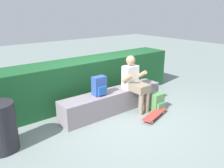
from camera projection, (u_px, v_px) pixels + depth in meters
The scene contains 8 objects.
ground_plane at pixel (123, 116), 4.92m from camera, with size 24.00×24.00×0.00m, color gray.
bench_main at pixel (113, 101), 5.12m from camera, with size 2.52×0.47×0.47m.
person_skater at pixel (135, 81), 5.08m from camera, with size 0.49×0.62×1.22m.
skateboard_near_person at pixel (155, 114), 4.83m from camera, with size 0.82×0.41×0.09m.
backpack_on_bench at pixel (99, 86), 4.76m from camera, with size 0.28×0.23×0.40m.
backpack_on_ground at pixel (157, 102), 5.14m from camera, with size 0.28×0.23×0.40m.
hedge_row at pixel (84, 81), 5.61m from camera, with size 5.09×0.80×1.04m.
trash_bin at pixel (0, 127), 3.63m from camera, with size 0.51×0.51×0.82m.
Camera 1 is at (-2.95, -3.34, 2.21)m, focal length 36.53 mm.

